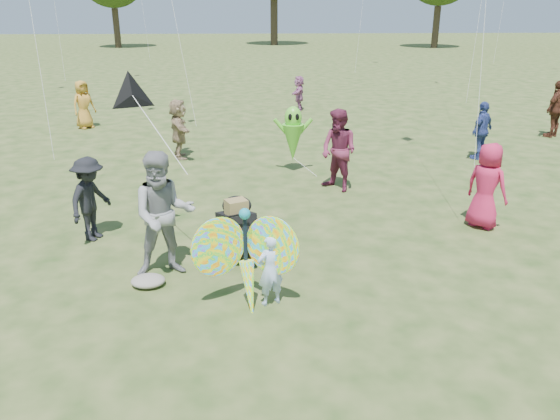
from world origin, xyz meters
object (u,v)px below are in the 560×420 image
object	(u,v)px
crowd_j	(299,93)
adult_man	(164,215)
crowd_e	(339,151)
butterfly_kite	(247,259)
crowd_h	(556,109)
crowd_c	(482,131)
crowd_g	(83,105)
crowd_b	(90,199)
alien_kite	(293,136)
crowd_d	(179,129)
child_girl	(270,270)
jogging_stroller	(237,224)
crowd_a	(487,186)

from	to	relation	value
crowd_j	adult_man	bearing A→B (deg)	-0.00
crowd_e	butterfly_kite	bearing A→B (deg)	-61.94
crowd_h	crowd_j	distance (m)	9.59
crowd_c	crowd_g	bearing A→B (deg)	-60.70
crowd_b	crowd_j	distance (m)	13.94
alien_kite	crowd_h	bearing A→B (deg)	22.13
crowd_d	adult_man	bearing A→B (deg)	174.09
child_girl	butterfly_kite	distance (m)	0.40
crowd_h	crowd_b	bearing A→B (deg)	-2.93
adult_man	jogging_stroller	world-z (taller)	adult_man
crowd_a	crowd_h	xyz separation A→B (m)	(5.47, 7.56, 0.08)
alien_kite	crowd_a	bearing A→B (deg)	-48.46
child_girl	crowd_h	bearing A→B (deg)	-157.05
alien_kite	butterfly_kite	bearing A→B (deg)	-99.78
crowd_g	jogging_stroller	distance (m)	12.29
crowd_d	jogging_stroller	world-z (taller)	crowd_d
crowd_d	crowd_h	world-z (taller)	crowd_h
child_girl	crowd_e	xyz separation A→B (m)	(1.78, 5.20, 0.41)
crowd_a	crowd_d	distance (m)	8.63
adult_man	crowd_e	world-z (taller)	adult_man
crowd_a	crowd_g	distance (m)	14.31
crowd_c	jogging_stroller	bearing A→B (deg)	2.64
crowd_c	alien_kite	world-z (taller)	alien_kite
crowd_h	butterfly_kite	size ratio (longest dim) A/B	1.06
crowd_b	crowd_h	xyz separation A→B (m)	(13.00, 7.78, 0.13)
butterfly_kite	alien_kite	world-z (taller)	alien_kite
adult_man	butterfly_kite	size ratio (longest dim) A/B	1.19
crowd_a	jogging_stroller	xyz separation A→B (m)	(-4.82, -1.15, -0.24)
jogging_stroller	butterfly_kite	size ratio (longest dim) A/B	0.66
adult_man	crowd_h	bearing A→B (deg)	26.92
child_girl	jogging_stroller	size ratio (longest dim) A/B	0.96
child_girl	crowd_e	distance (m)	5.51
crowd_h	alien_kite	size ratio (longest dim) A/B	1.06
crowd_a	crowd_h	world-z (taller)	crowd_h
jogging_stroller	child_girl	bearing A→B (deg)	-97.07
butterfly_kite	alien_kite	xyz separation A→B (m)	(1.17, 6.76, 0.21)
crowd_j	crowd_h	bearing A→B (deg)	70.03
crowd_e	crowd_j	world-z (taller)	crowd_e
child_girl	adult_man	xyz separation A→B (m)	(-1.64, 1.06, 0.48)
crowd_d	jogging_stroller	distance (m)	6.93
crowd_e	crowd_a	bearing A→B (deg)	6.21
crowd_h	alien_kite	bearing A→B (deg)	-11.71
crowd_h	adult_man	bearing A→B (deg)	5.27
crowd_b	crowd_c	bearing A→B (deg)	-39.75
crowd_b	butterfly_kite	world-z (taller)	crowd_b
crowd_d	child_girl	bearing A→B (deg)	-175.62
crowd_b	jogging_stroller	world-z (taller)	crowd_b
adult_man	crowd_d	size ratio (longest dim) A/B	1.23
crowd_h	butterfly_kite	world-z (taller)	crowd_h
crowd_d	crowd_h	xyz separation A→B (m)	(12.07, 2.01, 0.09)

